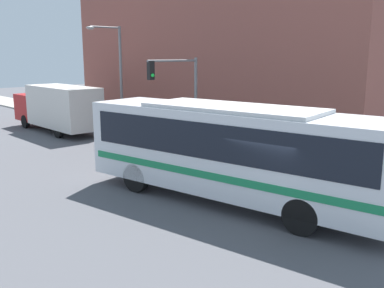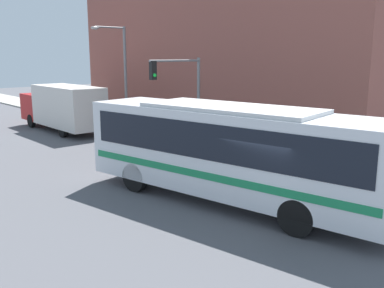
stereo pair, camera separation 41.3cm
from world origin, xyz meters
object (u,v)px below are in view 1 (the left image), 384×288
at_px(traffic_light_pole, 179,86).
at_px(delivery_truck, 57,107).
at_px(city_bus, 232,147).
at_px(fire_hydrant, 276,155).
at_px(street_lamp, 116,69).

bearing_deg(traffic_light_pole, delivery_truck, 102.14).
height_order(delivery_truck, traffic_light_pole, traffic_light_pole).
xyz_separation_m(city_bus, traffic_light_pole, (4.11, 7.28, 1.45)).
height_order(fire_hydrant, street_lamp, street_lamp).
height_order(delivery_truck, street_lamp, street_lamp).
bearing_deg(fire_hydrant, delivery_truck, 101.68).
bearing_deg(traffic_light_pole, city_bus, -119.43).
distance_m(fire_hydrant, street_lamp, 13.12).
relative_size(fire_hydrant, traffic_light_pole, 0.16).
distance_m(city_bus, fire_hydrant, 5.65).
height_order(city_bus, fire_hydrant, city_bus).
bearing_deg(city_bus, traffic_light_pole, 50.94).
distance_m(traffic_light_pole, street_lamp, 7.27).
distance_m(city_bus, street_lamp, 15.46).
relative_size(city_bus, delivery_truck, 1.33).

